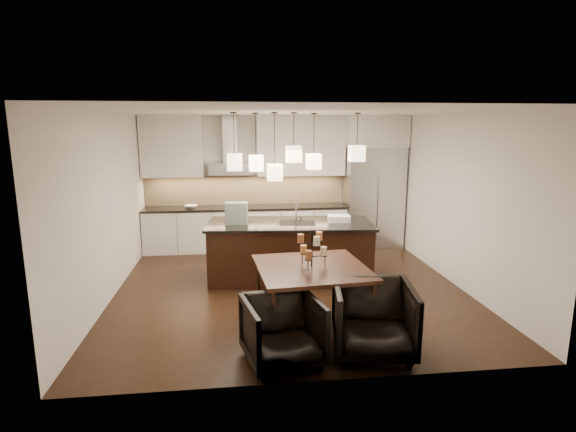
{
  "coord_description": "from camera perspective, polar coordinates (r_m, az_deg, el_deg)",
  "views": [
    {
      "loc": [
        -0.84,
        -6.89,
        2.59
      ],
      "look_at": [
        0.0,
        0.2,
        1.15
      ],
      "focal_mm": 28.0,
      "sensor_mm": 36.0,
      "label": 1
    }
  ],
  "objects": [
    {
      "name": "candle_b",
      "position": [
        5.83,
        1.99,
        -4.25
      ],
      "size": [
        0.09,
        0.09,
        0.11
      ],
      "primitive_type": "cylinder",
      "rotation": [
        0.0,
        0.0,
        0.09
      ],
      "color": "#DA8042",
      "rests_on": "candelabra"
    },
    {
      "name": "armchair_right",
      "position": [
        5.35,
        10.78,
        -12.75
      ],
      "size": [
        1.03,
        1.05,
        0.84
      ],
      "primitive_type": "imported",
      "rotation": [
        0.0,
        0.0,
        -0.16
      ],
      "color": "black",
      "rests_on": "floor"
    },
    {
      "name": "pendant_a",
      "position": [
        7.27,
        -6.8,
        6.8
      ],
      "size": [
        0.24,
        0.24,
        0.26
      ],
      "primitive_type": "cube",
      "color": "beige",
      "rests_on": "ceiling"
    },
    {
      "name": "backsplash",
      "position": [
        9.72,
        -5.44,
        3.34
      ],
      "size": [
        4.21,
        0.02,
        0.63
      ],
      "primitive_type": "cube",
      "color": "tan",
      "rests_on": "countertop"
    },
    {
      "name": "wall_back",
      "position": [
        9.76,
        -1.78,
        4.4
      ],
      "size": [
        5.5,
        0.02,
        2.8
      ],
      "primitive_type": "cube",
      "color": "silver",
      "rests_on": "ground"
    },
    {
      "name": "candle_c",
      "position": [
        5.58,
        2.63,
        -4.96
      ],
      "size": [
        0.09,
        0.09,
        0.11
      ],
      "primitive_type": "cylinder",
      "rotation": [
        0.0,
        0.0,
        0.09
      ],
      "color": "#96532F",
      "rests_on": "candelabra"
    },
    {
      "name": "upper_cab_right",
      "position": [
        9.57,
        1.63,
        8.92
      ],
      "size": [
        1.85,
        0.35,
        1.25
      ],
      "primitive_type": "cube",
      "color": "silver",
      "rests_on": "wall_back"
    },
    {
      "name": "faucet",
      "position": [
        7.63,
        1.03,
        0.83
      ],
      "size": [
        0.13,
        0.27,
        0.41
      ],
      "primitive_type": null,
      "rotation": [
        0.0,
        0.0,
        -0.09
      ],
      "color": "silver",
      "rests_on": "island_top"
    },
    {
      "name": "pendant_c",
      "position": [
        7.38,
        0.73,
        7.86
      ],
      "size": [
        0.24,
        0.24,
        0.26
      ],
      "primitive_type": "cube",
      "color": "beige",
      "rests_on": "ceiling"
    },
    {
      "name": "armchair_left",
      "position": [
        5.09,
        -0.68,
        -14.43
      ],
      "size": [
        0.96,
        0.98,
        0.75
      ],
      "primitive_type": "imported",
      "rotation": [
        0.0,
        0.0,
        0.21
      ],
      "color": "black",
      "rests_on": "floor"
    },
    {
      "name": "lower_cabinets",
      "position": [
        9.57,
        -5.3,
        -1.63
      ],
      "size": [
        4.21,
        0.62,
        0.88
      ],
      "primitive_type": "cube",
      "color": "silver",
      "rests_on": "floor"
    },
    {
      "name": "countertop",
      "position": [
        9.47,
        -5.35,
        1.08
      ],
      "size": [
        4.21,
        0.66,
        0.04
      ],
      "primitive_type": "cube",
      "color": "black",
      "rests_on": "lower_cabinets"
    },
    {
      "name": "refrigerator",
      "position": [
        9.84,
        10.72,
        2.36
      ],
      "size": [
        1.2,
        0.72,
        2.15
      ],
      "primitive_type": "cube",
      "color": "#B7B7BA",
      "rests_on": "floor"
    },
    {
      "name": "ceiling",
      "position": [
        6.94,
        0.2,
        13.22
      ],
      "size": [
        5.5,
        5.5,
        0.02
      ],
      "primitive_type": "cube",
      "color": "white",
      "rests_on": "wall_back"
    },
    {
      "name": "pendant_e",
      "position": [
        7.63,
        8.72,
        7.86
      ],
      "size": [
        0.24,
        0.24,
        0.26
      ],
      "primitive_type": "cube",
      "color": "beige",
      "rests_on": "ceiling"
    },
    {
      "name": "tote_bag",
      "position": [
        7.46,
        -6.56,
        0.34
      ],
      "size": [
        0.38,
        0.22,
        0.36
      ],
      "primitive_type": "cube",
      "rotation": [
        0.0,
        0.0,
        -0.09
      ],
      "color": "#1B4526",
      "rests_on": "island_top"
    },
    {
      "name": "pendant_b",
      "position": [
        7.59,
        -4.07,
        6.7
      ],
      "size": [
        0.24,
        0.24,
        0.26
      ],
      "primitive_type": "cube",
      "color": "beige",
      "rests_on": "ceiling"
    },
    {
      "name": "candelabra",
      "position": [
        5.71,
        3.06,
        -4.11
      ],
      "size": [
        0.43,
        0.43,
        0.48
      ],
      "primitive_type": null,
      "rotation": [
        0.0,
        0.0,
        0.09
      ],
      "color": "black",
      "rests_on": "dining_table"
    },
    {
      "name": "floor",
      "position": [
        7.41,
        0.18,
        -9.13
      ],
      "size": [
        5.5,
        5.5,
        0.02
      ],
      "primitive_type": "cube",
      "color": "black",
      "rests_on": "ground"
    },
    {
      "name": "dining_table",
      "position": [
        5.92,
        2.99,
        -10.21
      ],
      "size": [
        1.49,
        1.49,
        0.82
      ],
      "primitive_type": null,
      "rotation": [
        0.0,
        0.0,
        0.09
      ],
      "color": "black",
      "rests_on": "floor"
    },
    {
      "name": "food_container",
      "position": [
        7.67,
        6.48,
        -0.32
      ],
      "size": [
        0.39,
        0.29,
        0.11
      ],
      "primitive_type": "cube",
      "rotation": [
        0.0,
        0.0,
        -0.09
      ],
      "color": "silver",
      "rests_on": "island_top"
    },
    {
      "name": "candle_d",
      "position": [
        5.8,
        3.97,
        -2.55
      ],
      "size": [
        0.09,
        0.09,
        0.11
      ],
      "primitive_type": "cylinder",
      "rotation": [
        0.0,
        0.0,
        0.09
      ],
      "color": "#DA8042",
      "rests_on": "candelabra"
    },
    {
      "name": "candle_f",
      "position": [
        5.55,
        3.67,
        -3.19
      ],
      "size": [
        0.09,
        0.09,
        0.11
      ],
      "primitive_type": "cylinder",
      "rotation": [
        0.0,
        0.0,
        0.09
      ],
      "color": "beige",
      "rests_on": "candelabra"
    },
    {
      "name": "fruit_bowl",
      "position": [
        9.46,
        -12.22,
        1.17
      ],
      "size": [
        0.34,
        0.34,
        0.06
      ],
      "primitive_type": "imported",
      "rotation": [
        0.0,
        0.0,
        -0.37
      ],
      "color": "silver",
      "rests_on": "countertop"
    },
    {
      "name": "candle_e",
      "position": [
        5.66,
        1.61,
        -2.87
      ],
      "size": [
        0.09,
        0.09,
        0.11
      ],
      "primitive_type": "cylinder",
      "rotation": [
        0.0,
        0.0,
        0.09
      ],
      "color": "#96532F",
      "rests_on": "candelabra"
    },
    {
      "name": "hood_chimney",
      "position": [
        9.48,
        -7.38,
        9.69
      ],
      "size": [
        0.3,
        0.28,
        0.96
      ],
      "primitive_type": "cube",
      "color": "#B7B7BA",
      "rests_on": "hood_canopy"
    },
    {
      "name": "candle_a",
      "position": [
        5.76,
        4.53,
        -4.46
      ],
      "size": [
        0.09,
        0.09,
        0.11
      ],
      "primitive_type": "cylinder",
      "rotation": [
        0.0,
        0.0,
        0.09
      ],
      "color": "beige",
      "rests_on": "candelabra"
    },
    {
      "name": "wall_left",
      "position": [
        7.25,
        -22.02,
        1.12
      ],
      "size": [
        0.02,
        5.5,
        2.8
      ],
      "primitive_type": "cube",
      "color": "silver",
      "rests_on": "ground"
    },
    {
      "name": "fridge_panel",
      "position": [
        9.73,
        11.02,
        10.53
      ],
      "size": [
        1.26,
        0.72,
        0.65
      ],
      "primitive_type": "cube",
      "color": "silver",
      "rests_on": "refrigerator"
    },
    {
      "name": "wall_right",
      "position": [
        7.86,
        20.59,
        1.97
      ],
      "size": [
        0.02,
        5.5,
        2.8
      ],
      "primitive_type": "cube",
      "color": "silver",
      "rests_on": "ground"
    },
    {
      "name": "island_top",
      "position": [
        7.56,
        0.25,
        -1.0
      ],
      "size": [
        2.86,
        1.39,
        0.04
      ],
      "primitive_type": "cube",
      "rotation": [
        0.0,
        0.0,
        -0.09
      ],
      "color": "black",
      "rests_on": "island_body"
    },
    {
      "name": "island_body",
      "position": [
        7.68,
        0.25,
        -4.6
      ],
      "size": [
        2.76,
        1.3,
        0.94
      ],
      "primitive_type": "cube",
      "rotation": [
        0.0,
        0.0,
        -0.09
      ],
      "color": "black",
      "rests_on": "floor"
    },
    {
      "name": "pendant_f",
      "position": [
        7.3,
        -1.7,
        5.55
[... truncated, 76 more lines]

